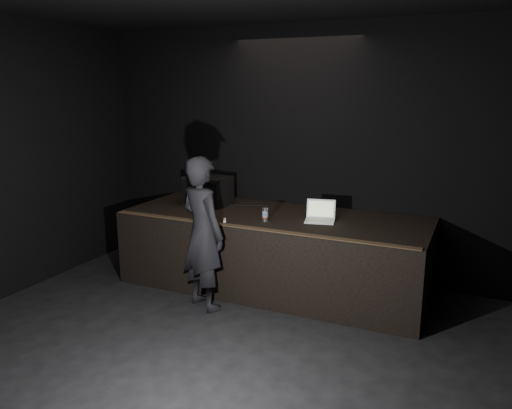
{
  "coord_description": "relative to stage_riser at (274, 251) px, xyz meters",
  "views": [
    {
      "loc": [
        2.44,
        -3.17,
        2.64
      ],
      "look_at": [
        -0.07,
        2.3,
        1.23
      ],
      "focal_mm": 35.0,
      "sensor_mm": 36.0,
      "label": 1
    }
  ],
  "objects": [
    {
      "name": "plastic_cup",
      "position": [
        0.51,
        0.19,
        0.55
      ],
      "size": [
        0.08,
        0.08,
        0.1
      ],
      "primitive_type": "cylinder",
      "color": "white",
      "rests_on": "stage_riser"
    },
    {
      "name": "riser_lip",
      "position": [
        0.0,
        -0.71,
        0.51
      ],
      "size": [
        3.92,
        0.1,
        0.01
      ],
      "primitive_type": "cube",
      "color": "brown",
      "rests_on": "stage_riser"
    },
    {
      "name": "cable",
      "position": [
        -0.66,
        0.26,
        0.51
      ],
      "size": [
        0.84,
        0.34,
        0.02
      ],
      "primitive_type": "cylinder",
      "rotation": [
        0.0,
        1.57,
        0.37
      ],
      "color": "black",
      "rests_on": "stage_riser"
    },
    {
      "name": "person",
      "position": [
        -0.53,
        -0.95,
        0.43
      ],
      "size": [
        0.8,
        0.69,
        1.87
      ],
      "primitive_type": "imported",
      "rotation": [
        0.0,
        0.0,
        2.71
      ],
      "color": "black",
      "rests_on": "ground"
    },
    {
      "name": "wii_remote",
      "position": [
        -0.44,
        -0.55,
        0.51
      ],
      "size": [
        0.09,
        0.13,
        0.02
      ],
      "primitive_type": "cube",
      "rotation": [
        0.0,
        0.0,
        0.47
      ],
      "color": "white",
      "rests_on": "stage_riser"
    },
    {
      "name": "room_walls",
      "position": [
        0.0,
        -2.73,
        1.52
      ],
      "size": [
        6.1,
        7.1,
        3.52
      ],
      "color": "black",
      "rests_on": "ground"
    },
    {
      "name": "beer_can",
      "position": [
        0.02,
        -0.34,
        0.59
      ],
      "size": [
        0.07,
        0.07,
        0.18
      ],
      "color": "silver",
      "rests_on": "stage_riser"
    },
    {
      "name": "stage_monitor",
      "position": [
        -1.1,
        0.15,
        0.7
      ],
      "size": [
        0.65,
        0.5,
        0.41
      ],
      "rotation": [
        0.0,
        0.0,
        -0.09
      ],
      "color": "black",
      "rests_on": "stage_riser"
    },
    {
      "name": "laptop",
      "position": [
        0.64,
        -0.02,
        0.57
      ],
      "size": [
        0.42,
        0.39,
        0.25
      ],
      "rotation": [
        0.0,
        0.0,
        0.22
      ],
      "color": "white",
      "rests_on": "stage_riser"
    },
    {
      "name": "ground",
      "position": [
        0.0,
        -2.73,
        -0.5
      ],
      "size": [
        7.0,
        7.0,
        0.0
      ],
      "primitive_type": "plane",
      "color": "black",
      "rests_on": "ground"
    },
    {
      "name": "stage_riser",
      "position": [
        0.0,
        0.0,
        0.0
      ],
      "size": [
        4.0,
        1.5,
        1.0
      ],
      "primitive_type": "cube",
      "color": "black",
      "rests_on": "ground"
    }
  ]
}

